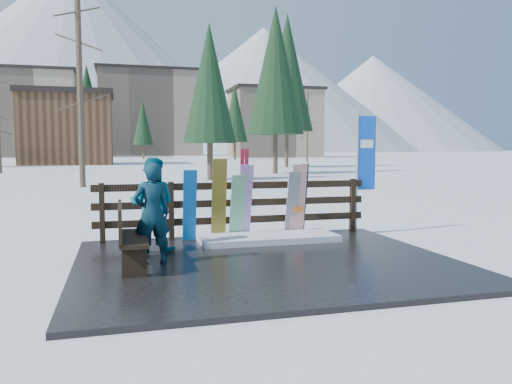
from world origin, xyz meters
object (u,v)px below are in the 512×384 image
object	(u,v)px
person_front	(152,214)
snowboard_4	(292,204)
snowboard_5	(298,200)
person_back	(152,205)
snowboard_1	(237,207)
snowboard_3	(245,202)
snowboard_0	(190,206)
rental_flag	(364,157)
snowboard_2	(219,199)
bench	(128,234)

from	to	relation	value
person_front	snowboard_4	bearing A→B (deg)	-157.92
snowboard_5	person_back	bearing A→B (deg)	-165.66
person_front	person_back	distance (m)	0.99
snowboard_1	snowboard_4	world-z (taller)	snowboard_4
snowboard_3	snowboard_0	bearing A→B (deg)	-180.00
snowboard_5	rental_flag	world-z (taller)	rental_flag
snowboard_3	snowboard_4	xyz separation A→B (m)	(1.00, 0.00, -0.08)
snowboard_2	snowboard_3	world-z (taller)	snowboard_2
rental_flag	snowboard_4	bearing A→B (deg)	-171.21
snowboard_4	snowboard_0	bearing A→B (deg)	-180.00
snowboard_0	rental_flag	distance (m)	3.97
snowboard_1	snowboard_0	bearing A→B (deg)	-180.00
snowboard_2	snowboard_4	distance (m)	1.54
snowboard_3	bench	bearing A→B (deg)	-140.12
person_back	snowboard_0	bearing A→B (deg)	-117.31
snowboard_1	snowboard_2	distance (m)	0.40
snowboard_0	person_front	world-z (taller)	person_front
bench	person_back	world-z (taller)	person_back
bench	snowboard_4	size ratio (longest dim) A/B	1.10
snowboard_0	snowboard_5	xyz separation A→B (m)	(2.23, 0.00, 0.04)
person_back	snowboard_1	bearing A→B (deg)	-138.32
person_front	snowboard_5	bearing A→B (deg)	-158.90
snowboard_3	person_back	distance (m)	2.02
snowboard_1	person_back	xyz separation A→B (m)	(-1.70, -0.76, 0.18)
bench	snowboard_5	xyz separation A→B (m)	(3.42, 1.92, 0.22)
snowboard_0	person_front	size ratio (longest dim) A/B	0.90
snowboard_2	snowboard_5	bearing A→B (deg)	0.00
snowboard_0	snowboard_1	xyz separation A→B (m)	(0.94, 0.00, -0.05)
snowboard_5	rental_flag	xyz separation A→B (m)	(1.63, 0.27, 0.87)
snowboard_4	rental_flag	bearing A→B (deg)	8.79
snowboard_4	person_front	xyz separation A→B (m)	(-2.93, -1.75, 0.13)
snowboard_0	snowboard_3	bearing A→B (deg)	0.00
rental_flag	snowboard_2	bearing A→B (deg)	-175.29
snowboard_3	person_back	bearing A→B (deg)	-157.74
person_front	rental_flag	bearing A→B (deg)	-165.38
snowboard_3	rental_flag	distance (m)	2.89
bench	snowboard_5	size ratio (longest dim) A/B	1.00
snowboard_0	person_front	xyz separation A→B (m)	(-0.82, -1.75, 0.09)
snowboard_0	snowboard_5	world-z (taller)	snowboard_5
snowboard_2	snowboard_3	xyz separation A→B (m)	(0.53, 0.00, -0.06)
snowboard_2	person_back	distance (m)	1.54
person_front	bench	bearing A→B (deg)	16.57
snowboard_0	person_back	bearing A→B (deg)	-134.89
person_back	snowboard_3	bearing A→B (deg)	-140.17
snowboard_0	snowboard_1	world-z (taller)	snowboard_0
snowboard_4	snowboard_5	xyz separation A→B (m)	(0.12, 0.00, 0.07)
rental_flag	snowboard_3	bearing A→B (deg)	-174.39
rental_flag	person_back	bearing A→B (deg)	-167.38
snowboard_3	rental_flag	size ratio (longest dim) A/B	0.59
snowboard_1	snowboard_3	size ratio (longest dim) A/B	0.87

